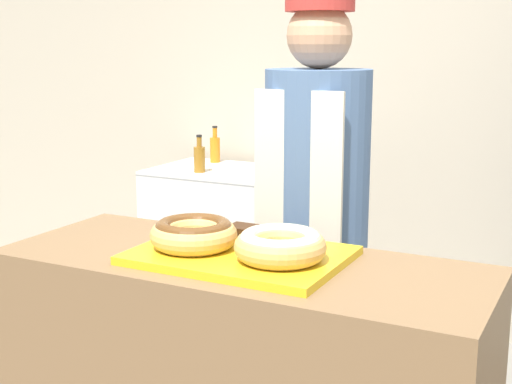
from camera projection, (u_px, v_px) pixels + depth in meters
The scene contains 10 objects.
wall_back at pixel (427, 89), 3.84m from camera, with size 8.00×0.06×2.70m.
serving_tray at pixel (240, 255), 2.05m from camera, with size 0.60×0.43×0.02m.
donut_chocolate_glaze at pixel (194, 233), 2.08m from camera, with size 0.26×0.26×0.08m.
donut_light_glaze at pixel (280, 245), 1.95m from camera, with size 0.26×0.26×0.08m.
brownie_back_left at pixel (242, 231), 2.22m from camera, with size 0.08×0.08×0.03m.
brownie_back_right at pixel (287, 236), 2.15m from camera, with size 0.08×0.08×0.03m.
baker_person at pixel (315, 223), 2.62m from camera, with size 0.38×0.38×1.77m.
chest_freezer at pixel (228, 244), 4.12m from camera, with size 0.85×0.59×0.89m.
bottle_amber at pixel (199, 158), 3.93m from camera, with size 0.06×0.06×0.21m.
bottle_orange at pixel (215, 148), 4.27m from camera, with size 0.06×0.06×0.22m.
Camera 1 is at (0.94, -1.74, 1.58)m, focal length 50.00 mm.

